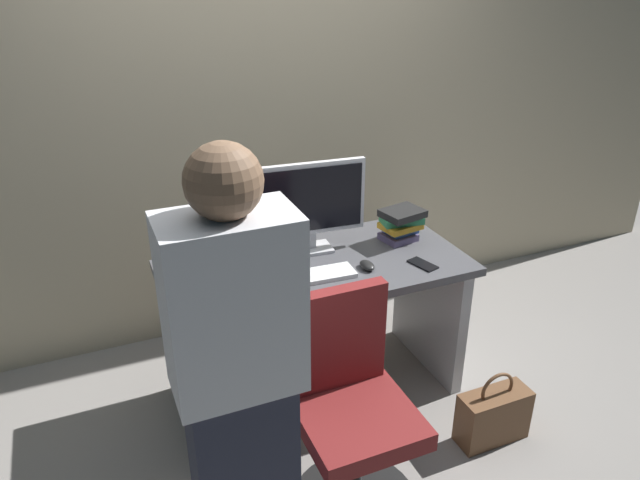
# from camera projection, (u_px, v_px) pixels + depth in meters

# --- Properties ---
(ground_plane) EXTENTS (9.00, 9.00, 0.00)m
(ground_plane) POSITION_uv_depth(u_px,v_px,m) (316.00, 389.00, 3.15)
(ground_plane) COLOR gray
(wall_back) EXTENTS (6.40, 0.10, 3.00)m
(wall_back) POSITION_uv_depth(u_px,v_px,m) (254.00, 74.00, 3.23)
(wall_back) COLOR tan
(wall_back) RESTS_ON ground
(desk) EXTENTS (1.45, 0.71, 0.75)m
(desk) POSITION_uv_depth(u_px,v_px,m) (316.00, 306.00, 2.93)
(desk) COLOR #4C4C51
(desk) RESTS_ON ground
(office_chair) EXTENTS (0.52, 0.52, 0.94)m
(office_chair) POSITION_uv_depth(u_px,v_px,m) (351.00, 417.00, 2.35)
(office_chair) COLOR black
(office_chair) RESTS_ON ground
(person_at_desk) EXTENTS (0.40, 0.24, 1.64)m
(person_at_desk) POSITION_uv_depth(u_px,v_px,m) (239.00, 386.00, 1.89)
(person_at_desk) COLOR #262838
(person_at_desk) RESTS_ON ground
(monitor) EXTENTS (0.54, 0.16, 0.46)m
(monitor) POSITION_uv_depth(u_px,v_px,m) (311.00, 202.00, 2.86)
(monitor) COLOR silver
(monitor) RESTS_ON desk
(keyboard) EXTENTS (0.44, 0.15, 0.02)m
(keyboard) POSITION_uv_depth(u_px,v_px,m) (309.00, 277.00, 2.70)
(keyboard) COLOR white
(keyboard) RESTS_ON desk
(mouse) EXTENTS (0.06, 0.10, 0.03)m
(mouse) POSITION_uv_depth(u_px,v_px,m) (367.00, 265.00, 2.79)
(mouse) COLOR black
(mouse) RESTS_ON desk
(cup_near_keyboard) EXTENTS (0.08, 0.08, 0.09)m
(cup_near_keyboard) POSITION_uv_depth(u_px,v_px,m) (217.00, 284.00, 2.57)
(cup_near_keyboard) COLOR #3372B2
(cup_near_keyboard) RESTS_ON desk
(cup_by_monitor) EXTENTS (0.08, 0.08, 0.08)m
(cup_by_monitor) POSITION_uv_depth(u_px,v_px,m) (218.00, 266.00, 2.73)
(cup_by_monitor) COLOR silver
(cup_by_monitor) RESTS_ON desk
(book_stack) EXTENTS (0.23, 0.20, 0.17)m
(book_stack) POSITION_uv_depth(u_px,v_px,m) (401.00, 224.00, 3.04)
(book_stack) COLOR #594C72
(book_stack) RESTS_ON desk
(cell_phone) EXTENTS (0.11, 0.16, 0.01)m
(cell_phone) POSITION_uv_depth(u_px,v_px,m) (423.00, 264.00, 2.82)
(cell_phone) COLOR black
(cell_phone) RESTS_ON desk
(handbag) EXTENTS (0.34, 0.14, 0.38)m
(handbag) POSITION_uv_depth(u_px,v_px,m) (493.00, 415.00, 2.78)
(handbag) COLOR brown
(handbag) RESTS_ON ground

